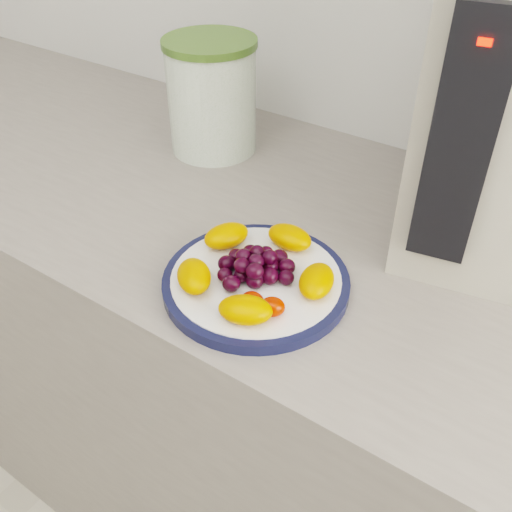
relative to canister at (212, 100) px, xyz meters
The scene contains 9 objects.
counter 0.62m from the canister, 21.21° to the right, with size 3.50×0.60×0.90m, color gray.
cabinet_face 0.65m from the canister, 21.21° to the right, with size 3.48×0.58×0.84m, color olive.
plate_rim 0.40m from the canister, 44.53° to the right, with size 0.24×0.24×0.01m, color #101536.
plate_face 0.40m from the canister, 44.53° to the right, with size 0.22×0.22×0.02m, color white.
canister is the anchor object (origin of this frame).
canister_lid 0.10m from the canister, ahead, with size 0.16×0.16×0.01m, color #476825.
appliance_panel 0.50m from the canister, 18.20° to the right, with size 0.07×0.02×0.29m, color black.
appliance_led 0.54m from the canister, 19.46° to the right, with size 0.01×0.01×0.01m, color #FF0C05.
fruit_plate 0.40m from the canister, 44.71° to the right, with size 0.21×0.20×0.04m.
Camera 1 is at (0.30, 0.58, 1.38)m, focal length 40.00 mm.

